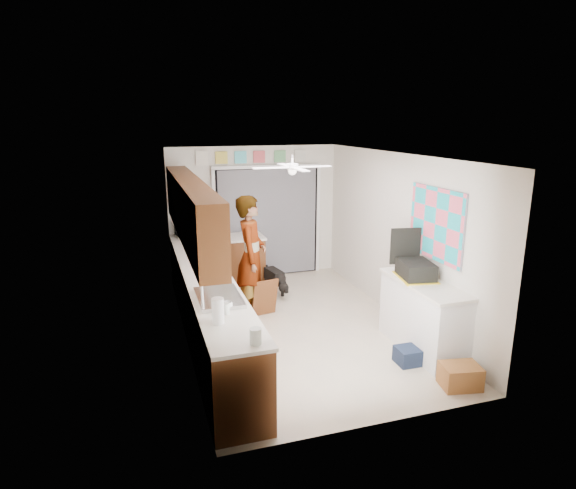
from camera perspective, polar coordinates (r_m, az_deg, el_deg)
floor at (r=7.24m, az=0.97°, el=-9.62°), size 5.00×5.00×0.00m
ceiling at (r=6.62m, az=1.07°, el=10.54°), size 5.00×5.00×0.00m
wall_back at (r=9.17m, az=-3.99°, el=3.77°), size 3.20×0.00×3.20m
wall_front at (r=4.64m, az=11.02°, el=-7.45°), size 3.20×0.00×3.20m
wall_left at (r=6.50m, az=-12.46°, el=-1.08°), size 0.00×5.00×5.00m
wall_right at (r=7.47m, az=12.73°, el=0.94°), size 0.00×5.00×5.00m
left_base_cabinets at (r=6.79m, az=-9.55°, el=-7.39°), size 0.60×4.80×0.90m
left_countertop at (r=6.63m, az=-9.64°, el=-3.61°), size 0.62×4.80×0.04m
upper_cabinets at (r=6.59m, az=-11.51°, el=4.09°), size 0.32×4.00×0.80m
sink_basin at (r=5.69m, az=-8.19°, el=-6.31°), size 0.50×0.76×0.06m
faucet at (r=5.63m, az=-10.14°, el=-5.58°), size 0.03×0.03×0.22m
peninsula_base at (r=8.78m, az=-6.29°, el=-2.16°), size 1.00×0.60×0.90m
peninsula_top at (r=8.65m, az=-6.38°, el=0.82°), size 1.04×0.64×0.04m
back_opening_recess at (r=9.24m, az=-2.42°, el=2.61°), size 2.00×0.06×2.10m
curtain_panel at (r=9.20m, az=-2.35°, el=2.56°), size 1.90×0.03×2.05m
door_trim_left at (r=9.00m, az=-8.64°, el=2.14°), size 0.06×0.04×2.10m
door_trim_right at (r=9.52m, az=3.57°, el=2.96°), size 0.06×0.04×2.10m
door_trim_head at (r=9.05m, az=-2.44°, el=9.21°), size 2.10×0.04×0.06m
header_frame_0 at (r=8.88m, az=-7.89°, el=10.15°), size 0.22×0.02×0.22m
header_frame_1 at (r=8.94m, az=-5.64°, el=10.25°), size 0.22×0.02×0.22m
header_frame_2 at (r=9.02m, az=-3.44°, el=10.33°), size 0.22×0.02×0.22m
header_frame_3 at (r=9.13m, az=-0.96°, el=10.41°), size 0.22×0.02×0.22m
header_frame_4 at (r=9.25m, az=1.45°, el=10.46°), size 0.22×0.02×0.22m
route66_sign at (r=8.82m, az=-10.16°, el=10.04°), size 0.22×0.02×0.26m
right_counter_base at (r=6.62m, az=15.68°, el=-8.32°), size 0.50×1.40×0.90m
right_counter_top at (r=6.46m, az=15.89°, el=-4.49°), size 0.54×1.44×0.04m
abstract_painting at (r=6.56m, az=17.14°, el=2.34°), size 0.03×1.15×0.95m
ceiling_fan at (r=6.82m, az=0.52°, el=9.14°), size 1.14×1.14×0.24m
microwave at (r=8.75m, az=-11.70°, el=1.93°), size 0.47×0.61×0.31m
cup at (r=5.37m, az=-7.18°, el=-7.20°), size 0.12×0.12×0.09m
jar_a at (r=4.55m, az=-3.86°, el=-10.80°), size 0.14×0.14×0.16m
jar_b at (r=5.26m, az=-7.39°, el=-7.53°), size 0.08×0.08×0.12m
paper_towel_roll at (r=5.00m, az=-8.30°, el=-7.80°), size 0.16×0.16×0.27m
suitcase at (r=6.56m, az=14.91°, el=-2.92°), size 0.48×0.58×0.22m
suitcase_rim at (r=6.59m, az=14.85°, el=-3.83°), size 0.54×0.65×0.02m
suitcase_lid at (r=6.72m, az=13.74°, el=-0.19°), size 0.42×0.10×0.50m
cardboard_box at (r=6.01m, az=19.73°, el=-14.47°), size 0.48×0.40×0.27m
navy_crate at (r=6.37m, az=14.24°, el=-12.63°), size 0.35×0.29×0.21m
cabinet_door_panel at (r=7.47m, az=-2.75°, el=-6.32°), size 0.42×0.23×0.60m
man at (r=7.35m, az=-4.38°, el=-1.44°), size 0.66×0.80×1.89m
dog at (r=8.40m, az=-1.63°, el=-4.27°), size 0.38×0.68×0.50m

